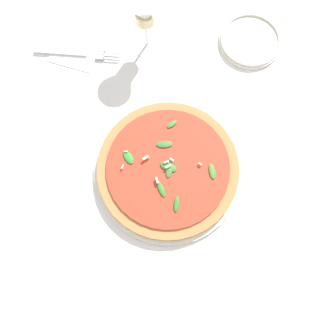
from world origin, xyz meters
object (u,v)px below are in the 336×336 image
object	(u,v)px
wine_glass	(145,12)
fork	(76,53)
side_plate_white	(250,41)
pizza_arugula_main	(168,169)

from	to	relation	value
wine_glass	fork	size ratio (longest dim) A/B	0.83
fork	side_plate_white	distance (m)	0.45
wine_glass	side_plate_white	world-z (taller)	wine_glass
fork	wine_glass	bearing A→B (deg)	14.54
wine_glass	fork	bearing A→B (deg)	-145.43
pizza_arugula_main	side_plate_white	world-z (taller)	pizza_arugula_main
wine_glass	pizza_arugula_main	bearing A→B (deg)	-56.33
wine_glass	side_plate_white	xyz separation A→B (m)	(0.24, 0.12, -0.12)
pizza_arugula_main	side_plate_white	bearing A→B (deg)	83.24
pizza_arugula_main	wine_glass	bearing A→B (deg)	123.67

